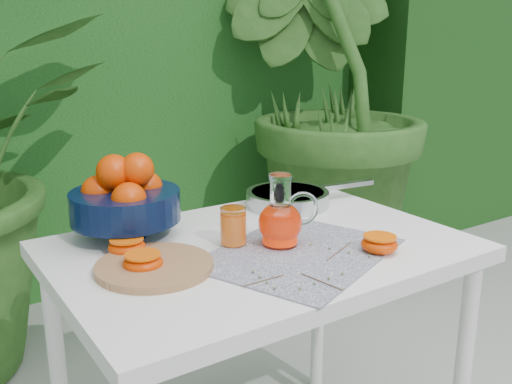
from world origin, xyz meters
TOP-DOWN VIEW (x-y plane):
  - hedge_backdrop at (0.06, 2.06)m, footprint 8.00×1.65m
  - potted_plant_right at (1.00, 1.15)m, footprint 2.54×2.54m
  - white_table at (-0.12, 0.03)m, footprint 1.00×0.70m
  - placemat at (-0.08, -0.08)m, footprint 0.56×0.50m
  - cutting_board at (-0.40, 0.02)m, footprint 0.32×0.32m
  - fruit_bowl at (-0.37, 0.27)m, footprint 0.33×0.33m
  - juice_pitcher at (-0.08, -0.01)m, footprint 0.16×0.14m
  - juice_tumbler at (-0.18, 0.05)m, footprint 0.07×0.07m
  - saute_pan at (0.14, 0.25)m, footprint 0.45×0.28m
  - orange_halves at (-0.25, -0.00)m, footprint 0.63×0.42m
  - thyme_sprigs at (-0.12, -0.18)m, footprint 0.36×0.24m

SIDE VIEW (x-z plane):
  - white_table at x=-0.12m, z-range 0.29..1.04m
  - placemat at x=-0.08m, z-range 0.75..0.75m
  - thyme_sprigs at x=-0.12m, z-range 0.75..0.76m
  - cutting_board at x=-0.40m, z-range 0.75..0.77m
  - orange_halves at x=-0.25m, z-range 0.75..0.79m
  - saute_pan at x=0.14m, z-range 0.75..0.80m
  - juice_tumbler at x=-0.18m, z-range 0.75..0.85m
  - juice_pitcher at x=-0.08m, z-range 0.73..0.90m
  - fruit_bowl at x=-0.37m, z-range 0.74..0.96m
  - potted_plant_right at x=1.00m, z-range 0.00..1.94m
  - hedge_backdrop at x=0.06m, z-range -0.06..2.44m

